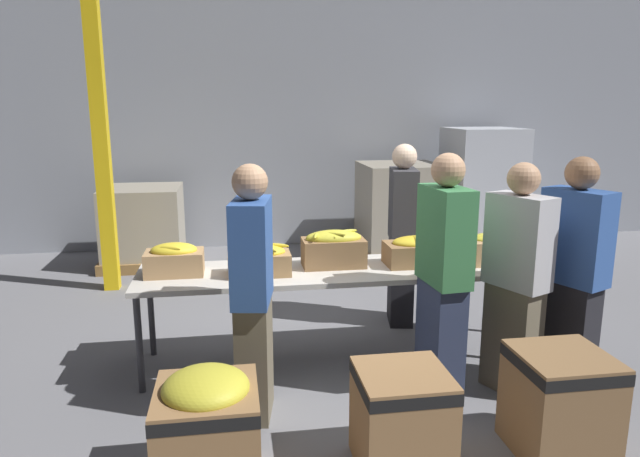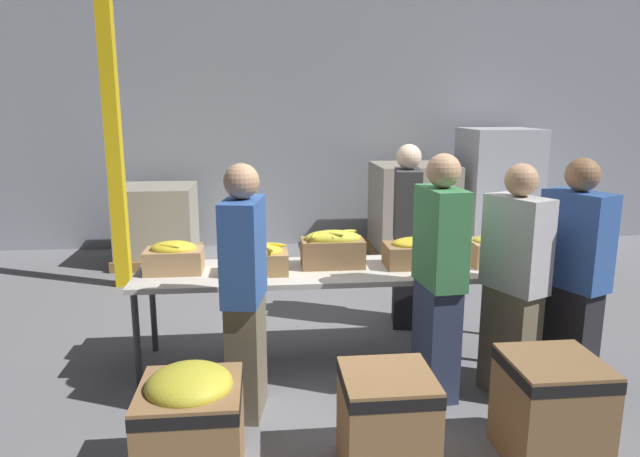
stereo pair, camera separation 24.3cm
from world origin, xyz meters
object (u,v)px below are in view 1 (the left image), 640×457
Objects in this scene: volunteer_1 at (572,277)px; volunteer_2 at (516,281)px; donation_bin_1 at (402,416)px; donation_bin_2 at (560,400)px; banana_box_2 at (334,248)px; banana_box_3 at (416,250)px; pallet_stack_0 at (144,227)px; banana_box_4 at (495,247)px; pallet_stack_1 at (400,210)px; support_pillar at (99,109)px; donation_bin_0 at (208,426)px; banana_box_1 at (259,260)px; volunteer_3 at (443,277)px; sorting_table at (340,274)px; volunteer_4 at (402,236)px; pallet_stack_2 at (481,190)px; banana_box_0 at (174,259)px; volunteer_0 at (253,295)px.

volunteer_1 reaches higher than volunteer_2.
donation_bin_1 is 0.96m from donation_bin_2.
banana_box_2 is 0.67m from banana_box_3.
volunteer_2 is at bearing -51.51° from pallet_stack_0.
pallet_stack_1 is (0.15, 3.16, -0.27)m from banana_box_4.
support_pillar reaches higher than banana_box_3.
donation_bin_1 is (-1.05, -0.77, -0.51)m from volunteer_2.
banana_box_4 reaches higher than donation_bin_0.
banana_box_1 is 0.61m from banana_box_2.
donation_bin_0 is at bearing -180.00° from donation_bin_1.
donation_bin_0 is at bearing -122.07° from banana_box_2.
banana_box_1 is 0.80× the size of donation_bin_1.
volunteer_3 reaches higher than banana_box_3.
support_pillar is (-2.20, 2.20, 1.27)m from sorting_table.
volunteer_4 is (1.37, 0.80, -0.04)m from banana_box_1.
volunteer_2 reaches higher than donation_bin_0.
volunteer_2 is at bearing -103.54° from banana_box_4.
banana_box_3 is at bearing 27.18° from volunteer_1.
banana_box_1 is 1.27m from banana_box_3.
volunteer_1 reaches higher than donation_bin_2.
pallet_stack_2 is at bearing 71.09° from donation_bin_2.
volunteer_3 reaches higher than donation_bin_1.
banana_box_3 is 3.74m from support_pillar.
volunteer_4 is (-0.81, 1.45, -0.00)m from volunteer_1.
banana_box_4 reaches higher than pallet_stack_0.
banana_box_0 reaches higher than donation_bin_1.
volunteer_4 is at bearing 30.19° from banana_box_1.
volunteer_1 is at bearing -25.04° from sorting_table.
banana_box_0 is at bearing -178.19° from banana_box_2.
volunteer_1 is 2.51× the size of donation_bin_0.
banana_box_2 reaches higher than banana_box_0.
volunteer_3 is at bearing -90.88° from banana_box_3.
sorting_table is 1.86× the size of volunteer_4.
pallet_stack_2 is (4.87, 1.09, -1.15)m from support_pillar.
pallet_stack_0 is at bearing 102.31° from banana_box_0.
sorting_table reaches higher than donation_bin_2.
sorting_table is at bearing -114.48° from pallet_stack_1.
volunteer_0 is at bearing -118.93° from pallet_stack_1.
donation_bin_2 is at bearing -99.77° from banana_box_4.
support_pillar is 2.32× the size of pallet_stack_2.
pallet_stack_0 is (-3.10, 3.90, -0.33)m from volunteer_2.
volunteer_1 reaches higher than banana_box_2.
donation_bin_1 is at bearing -129.79° from banana_box_4.
pallet_stack_0 reaches higher than donation_bin_1.
pallet_stack_2 is (1.37, 3.28, -0.04)m from banana_box_4.
volunteer_0 is at bearing 68.55° from donation_bin_0.
sorting_table reaches higher than donation_bin_0.
volunteer_3 is (-0.01, -0.64, -0.03)m from banana_box_3.
pallet_stack_2 is (1.94, 2.56, 0.01)m from volunteer_4.
volunteer_0 is (-0.68, -0.81, -0.08)m from banana_box_2.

